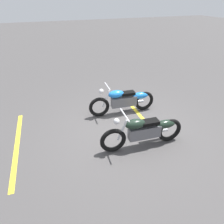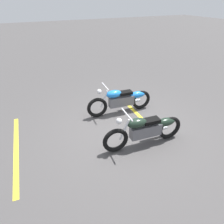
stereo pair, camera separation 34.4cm
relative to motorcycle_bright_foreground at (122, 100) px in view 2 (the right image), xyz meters
The scene contains 5 objects.
ground_plane 1.04m from the motorcycle_bright_foreground, 70.51° to the left, with size 60.00×60.00×0.00m, color #474444.
motorcycle_bright_foreground is the anchor object (origin of this frame).
motorcycle_dark_foreground 1.77m from the motorcycle_bright_foreground, 82.85° to the left, with size 2.23×0.62×1.04m.
parking_stripe_near 0.65m from the motorcycle_bright_foreground, 165.75° to the right, with size 3.20×0.12×0.01m, color yellow.
parking_stripe_mid 3.42m from the motorcycle_bright_foreground, ahead, with size 3.20×0.12×0.01m, color yellow.
Camera 2 is at (2.54, 4.35, 3.45)m, focal length 32.48 mm.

